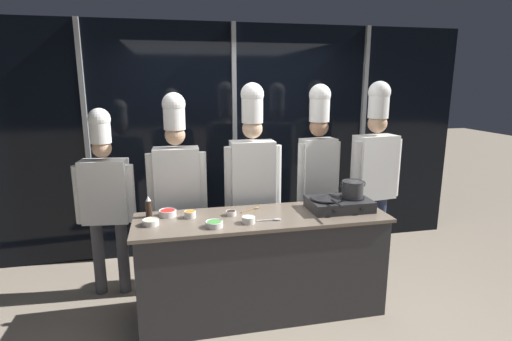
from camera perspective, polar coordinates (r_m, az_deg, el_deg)
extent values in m
plane|color=gray|center=(3.88, 0.84, -19.32)|extent=(24.00, 24.00, 0.00)
cube|color=black|center=(4.78, -3.14, 4.18)|extent=(5.78, 0.04, 2.70)
cube|color=gray|center=(4.75, -22.93, 3.14)|extent=(0.05, 0.05, 2.70)
cube|color=gray|center=(4.73, -3.05, 4.10)|extent=(0.05, 0.05, 2.70)
cube|color=gray|center=(5.25, 14.91, 4.55)|extent=(0.05, 0.05, 2.70)
cube|color=#2D2D30|center=(3.67, 0.86, -13.47)|extent=(2.13, 0.63, 0.88)
cube|color=#756656|center=(3.49, 0.89, -6.75)|extent=(2.19, 0.66, 0.03)
cube|color=#28282B|center=(3.72, 11.76, -4.71)|extent=(0.55, 0.38, 0.10)
cylinder|color=black|center=(3.66, 9.98, -4.04)|extent=(0.22, 0.22, 0.01)
cylinder|color=black|center=(3.50, 11.18, -5.82)|extent=(0.03, 0.01, 0.03)
cylinder|color=black|center=(3.76, 13.57, -3.74)|extent=(0.22, 0.22, 0.01)
cylinder|color=black|center=(3.61, 14.91, -5.46)|extent=(0.03, 0.01, 0.03)
cylinder|color=#232326|center=(3.65, 9.98, -3.89)|extent=(0.27, 0.27, 0.01)
cone|color=#232326|center=(3.65, 9.99, -3.65)|extent=(0.28, 0.28, 0.04)
cylinder|color=black|center=(3.44, 11.52, -4.62)|extent=(0.02, 0.21, 0.02)
cylinder|color=#333335|center=(3.74, 13.63, -2.60)|extent=(0.19, 0.19, 0.14)
torus|color=#333335|center=(3.72, 13.69, -1.54)|extent=(0.20, 0.20, 0.01)
torus|color=#333335|center=(3.68, 12.14, -2.03)|extent=(0.01, 0.05, 0.05)
torus|color=#333335|center=(3.78, 15.16, -1.82)|extent=(0.01, 0.05, 0.05)
cylinder|color=#332319|center=(3.55, -15.08, -5.34)|extent=(0.05, 0.05, 0.15)
cone|color=white|center=(3.52, -15.17, -3.87)|extent=(0.05, 0.05, 0.04)
cylinder|color=white|center=(3.56, -12.51, -5.98)|extent=(0.15, 0.15, 0.05)
torus|color=white|center=(3.55, -12.53, -5.60)|extent=(0.15, 0.15, 0.01)
cylinder|color=red|center=(3.56, -12.52, -5.78)|extent=(0.12, 0.12, 0.03)
cylinder|color=white|center=(3.50, -3.58, -6.12)|extent=(0.09, 0.09, 0.04)
torus|color=white|center=(3.49, -3.58, -5.82)|extent=(0.09, 0.09, 0.01)
cylinder|color=#382319|center=(3.49, -3.58, -5.95)|extent=(0.07, 0.07, 0.02)
cylinder|color=white|center=(3.38, -14.81, -7.18)|extent=(0.13, 0.13, 0.04)
torus|color=white|center=(3.37, -14.84, -6.83)|extent=(0.13, 0.13, 0.01)
cylinder|color=beige|center=(3.37, -14.83, -6.99)|extent=(0.11, 0.11, 0.02)
cylinder|color=white|center=(3.48, -9.41, -6.22)|extent=(0.10, 0.10, 0.05)
torus|color=white|center=(3.47, -9.43, -5.80)|extent=(0.10, 0.10, 0.01)
cylinder|color=orange|center=(3.48, -9.42, -6.00)|extent=(0.08, 0.08, 0.03)
cylinder|color=white|center=(3.31, -1.08, -7.09)|extent=(0.11, 0.11, 0.05)
torus|color=white|center=(3.30, -1.08, -6.65)|extent=(0.11, 0.11, 0.01)
cylinder|color=silver|center=(3.30, -1.08, -6.86)|extent=(0.09, 0.09, 0.03)
cylinder|color=white|center=(3.24, -5.98, -7.66)|extent=(0.14, 0.14, 0.04)
torus|color=white|center=(3.24, -5.99, -7.29)|extent=(0.14, 0.14, 0.01)
cylinder|color=#4C9E47|center=(3.24, -5.98, -7.46)|extent=(0.11, 0.11, 0.02)
cube|color=olive|center=(3.60, -1.26, -5.77)|extent=(0.14, 0.10, 0.01)
ellipsoid|color=olive|center=(3.68, 0.00, -5.32)|extent=(0.08, 0.08, 0.02)
cube|color=#B2B5BA|center=(3.36, 1.29, -7.15)|extent=(0.14, 0.02, 0.01)
ellipsoid|color=#B2B5BA|center=(3.39, 3.02, -6.97)|extent=(0.07, 0.04, 0.02)
cylinder|color=#4C4C51|center=(4.21, -18.44, -11.59)|extent=(0.11, 0.11, 0.74)
cylinder|color=#4C4C51|center=(4.27, -21.53, -11.50)|extent=(0.11, 0.11, 0.74)
cube|color=white|center=(4.02, -20.72, -2.79)|extent=(0.44, 0.27, 0.60)
cylinder|color=white|center=(3.94, -17.50, -3.14)|extent=(0.08, 0.08, 0.55)
cylinder|color=white|center=(4.06, -24.03, -3.19)|extent=(0.08, 0.08, 0.55)
sphere|color=tan|center=(3.94, -21.18, 2.98)|extent=(0.18, 0.18, 0.18)
cylinder|color=white|center=(3.92, -21.37, 5.26)|extent=(0.19, 0.19, 0.22)
sphere|color=white|center=(3.90, -21.50, 6.85)|extent=(0.20, 0.20, 0.20)
cylinder|color=#232326|center=(4.13, -9.11, -11.14)|extent=(0.11, 0.11, 0.80)
cylinder|color=#232326|center=(4.14, -12.43, -11.26)|extent=(0.11, 0.11, 0.80)
cube|color=white|center=(3.90, -11.21, -1.47)|extent=(0.43, 0.24, 0.64)
cylinder|color=white|center=(3.87, -7.67, -1.69)|extent=(0.09, 0.09, 0.59)
cylinder|color=white|center=(3.88, -14.73, -1.97)|extent=(0.09, 0.09, 0.59)
sphere|color=tan|center=(3.82, -11.50, 4.97)|extent=(0.19, 0.19, 0.19)
cylinder|color=white|center=(3.80, -11.61, 7.50)|extent=(0.20, 0.20, 0.23)
sphere|color=white|center=(3.79, -11.69, 9.27)|extent=(0.22, 0.22, 0.22)
cylinder|color=#2D3856|center=(4.19, 1.12, -10.43)|extent=(0.11, 0.11, 0.82)
cylinder|color=#2D3856|center=(4.15, -2.13, -10.68)|extent=(0.11, 0.11, 0.82)
cube|color=white|center=(3.93, -0.52, -0.57)|extent=(0.43, 0.23, 0.66)
cylinder|color=white|center=(3.96, 3.00, -0.75)|extent=(0.09, 0.09, 0.61)
cylinder|color=white|center=(3.87, -3.92, -1.08)|extent=(0.09, 0.09, 0.61)
sphere|color=beige|center=(3.86, -0.53, 6.03)|extent=(0.20, 0.20, 0.20)
cylinder|color=white|center=(3.84, -0.54, 8.82)|extent=(0.21, 0.21, 0.27)
sphere|color=white|center=(3.83, -0.54, 10.83)|extent=(0.22, 0.22, 0.22)
cylinder|color=#232326|center=(4.48, 9.59, -9.07)|extent=(0.09, 0.09, 0.82)
cylinder|color=#232326|center=(4.40, 7.27, -9.44)|extent=(0.09, 0.09, 0.82)
cube|color=white|center=(4.22, 8.76, 0.08)|extent=(0.38, 0.23, 0.66)
cylinder|color=white|center=(4.29, 11.34, 0.06)|extent=(0.07, 0.07, 0.61)
cylinder|color=white|center=(4.11, 6.43, -0.34)|extent=(0.07, 0.07, 0.61)
sphere|color=#A87A5B|center=(4.15, 8.98, 6.17)|extent=(0.19, 0.19, 0.19)
cylinder|color=white|center=(4.13, 9.07, 8.76)|extent=(0.20, 0.20, 0.27)
sphere|color=white|center=(4.12, 9.13, 10.61)|extent=(0.22, 0.22, 0.22)
cylinder|color=#2D3856|center=(4.68, 17.19, -8.45)|extent=(0.11, 0.11, 0.83)
cylinder|color=#2D3856|center=(4.54, 14.71, -8.92)|extent=(0.11, 0.11, 0.83)
cube|color=white|center=(4.40, 16.56, 0.49)|extent=(0.46, 0.28, 0.67)
cylinder|color=white|center=(4.52, 19.33, 0.40)|extent=(0.09, 0.09, 0.62)
cylinder|color=white|center=(4.23, 14.13, -0.06)|extent=(0.09, 0.09, 0.62)
sphere|color=tan|center=(4.33, 16.95, 6.45)|extent=(0.20, 0.20, 0.20)
cylinder|color=white|center=(4.31, 17.11, 8.90)|extent=(0.21, 0.21, 0.26)
sphere|color=white|center=(4.31, 17.23, 10.64)|extent=(0.22, 0.22, 0.22)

